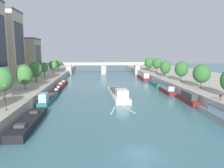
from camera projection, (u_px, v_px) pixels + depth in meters
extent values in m
plane|color=#42757F|center=(141.00, 154.00, 26.25)|extent=(400.00, 400.00, 0.00)
cube|color=#B7AD9E|center=(7.00, 83.00, 76.90)|extent=(36.00, 170.00, 2.53)
cube|color=#B7AD9E|center=(203.00, 81.00, 83.51)|extent=(36.00, 170.00, 2.53)
cube|color=silver|center=(118.00, 94.00, 60.51)|extent=(4.54, 20.87, 1.13)
cube|color=silver|center=(113.00, 88.00, 71.01)|extent=(3.71, 1.36, 0.93)
cube|color=silver|center=(118.00, 92.00, 60.42)|extent=(4.62, 20.87, 0.06)
cube|color=beige|center=(122.00, 93.00, 53.33)|extent=(3.03, 4.24, 2.11)
cube|color=black|center=(120.00, 91.00, 55.33)|extent=(2.32, 0.11, 0.59)
cube|color=brown|center=(116.00, 90.00, 62.42)|extent=(3.37, 10.89, 0.36)
cylinder|color=#232328|center=(123.00, 95.00, 54.29)|extent=(0.07, 0.07, 1.10)
cube|color=silver|center=(129.00, 110.00, 46.28)|extent=(2.18, 5.82, 0.03)
cube|color=silver|center=(113.00, 110.00, 45.84)|extent=(1.81, 5.91, 0.03)
cube|color=black|center=(29.00, 122.00, 36.17)|extent=(2.92, 15.01, 1.27)
cube|color=black|center=(40.00, 109.00, 43.88)|extent=(2.74, 1.27, 1.00)
cube|color=black|center=(29.00, 119.00, 36.07)|extent=(2.98, 15.01, 0.06)
cube|color=#38383D|center=(34.00, 112.00, 39.28)|extent=(1.45, 0.90, 0.40)
cube|color=#38383D|center=(20.00, 126.00, 31.89)|extent=(1.59, 1.10, 0.48)
cylinder|color=#232328|center=(22.00, 124.00, 31.58)|extent=(0.07, 0.07, 1.10)
cube|color=#23666B|center=(48.00, 100.00, 53.81)|extent=(2.67, 13.06, 1.03)
cube|color=#23666B|center=(54.00, 94.00, 60.55)|extent=(2.27, 1.27, 0.88)
cube|color=#23666B|center=(48.00, 98.00, 53.73)|extent=(2.72, 13.06, 0.06)
cube|color=#9EBCD6|center=(44.00, 98.00, 49.21)|extent=(1.83, 2.64, 2.00)
cube|color=black|center=(45.00, 95.00, 50.46)|extent=(1.42, 0.06, 0.56)
cube|color=brown|center=(49.00, 96.00, 54.98)|extent=(2.00, 6.81, 0.36)
cylinder|color=#232328|center=(46.00, 99.00, 49.81)|extent=(0.07, 0.07, 1.10)
cube|color=black|center=(58.00, 90.00, 66.67)|extent=(1.92, 9.42, 1.13)
cube|color=black|center=(60.00, 87.00, 71.60)|extent=(1.61, 1.28, 0.93)
cube|color=black|center=(58.00, 89.00, 66.58)|extent=(1.95, 9.42, 0.06)
cube|color=white|center=(58.00, 87.00, 68.57)|extent=(0.85, 0.92, 0.40)
cube|color=white|center=(56.00, 89.00, 63.96)|extent=(0.94, 1.12, 0.48)
cylinder|color=#232328|center=(57.00, 88.00, 63.76)|extent=(0.07, 0.07, 1.10)
cube|color=maroon|center=(62.00, 84.00, 79.12)|extent=(2.55, 12.32, 1.21)
cube|color=maroon|center=(65.00, 82.00, 85.50)|extent=(2.12, 1.31, 0.97)
cube|color=maroon|center=(62.00, 83.00, 79.02)|extent=(2.59, 12.33, 0.06)
cube|color=beige|center=(63.00, 81.00, 81.65)|extent=(1.12, 0.93, 0.40)
cube|color=beige|center=(61.00, 83.00, 75.59)|extent=(1.24, 1.13, 0.48)
cylinder|color=#232328|center=(61.00, 82.00, 75.32)|extent=(0.07, 0.07, 1.10)
cube|color=gray|center=(224.00, 120.00, 37.81)|extent=(3.00, 14.33, 1.21)
cube|color=gray|center=(204.00, 108.00, 45.17)|extent=(2.51, 1.32, 0.97)
cube|color=gray|center=(224.00, 116.00, 37.71)|extent=(3.05, 14.33, 0.06)
cube|color=maroon|center=(188.00, 100.00, 52.86)|extent=(2.17, 10.30, 1.20)
cube|color=maroon|center=(180.00, 95.00, 58.24)|extent=(1.75, 1.31, 0.97)
cube|color=maroon|center=(188.00, 98.00, 52.76)|extent=(2.20, 10.30, 0.06)
cube|color=#38383D|center=(189.00, 95.00, 52.14)|extent=(1.71, 6.60, 1.56)
cube|color=#4C4C51|center=(189.00, 92.00, 52.01)|extent=(1.83, 6.80, 0.08)
cylinder|color=#232328|center=(194.00, 98.00, 49.66)|extent=(0.07, 0.07, 1.10)
cube|color=maroon|center=(167.00, 91.00, 65.29)|extent=(2.31, 10.33, 1.15)
cube|color=maroon|center=(162.00, 88.00, 70.70)|extent=(2.04, 1.28, 0.94)
cube|color=maroon|center=(167.00, 89.00, 65.20)|extent=(2.35, 10.33, 0.06)
cube|color=#9EBCD6|center=(168.00, 87.00, 64.58)|extent=(1.86, 6.62, 1.49)
cube|color=#4C4C51|center=(168.00, 85.00, 64.46)|extent=(1.99, 6.82, 0.08)
cylinder|color=#232328|center=(172.00, 89.00, 62.09)|extent=(0.07, 0.07, 1.10)
cube|color=#23666B|center=(156.00, 84.00, 80.50)|extent=(2.68, 12.55, 1.05)
cube|color=#23666B|center=(151.00, 81.00, 86.99)|extent=(2.40, 1.26, 0.89)
cube|color=#23666B|center=(156.00, 83.00, 80.41)|extent=(2.74, 12.55, 0.06)
cube|color=#38383D|center=(154.00, 81.00, 83.09)|extent=(1.27, 0.92, 0.40)
cube|color=#38383D|center=(158.00, 83.00, 76.92)|extent=(1.40, 1.12, 0.48)
cylinder|color=#232328|center=(159.00, 82.00, 76.65)|extent=(0.07, 0.07, 1.10)
cube|color=maroon|center=(143.00, 78.00, 97.69)|extent=(3.03, 14.04, 1.26)
cube|color=maroon|center=(140.00, 76.00, 104.93)|extent=(2.84, 1.27, 1.00)
cube|color=maroon|center=(143.00, 77.00, 97.59)|extent=(3.09, 14.04, 0.06)
cube|color=beige|center=(146.00, 76.00, 92.74)|extent=(2.25, 2.81, 1.98)
cube|color=black|center=(145.00, 75.00, 94.09)|extent=(1.79, 0.04, 0.55)
cube|color=brown|center=(142.00, 76.00, 98.94)|extent=(2.35, 7.30, 0.36)
cylinder|color=#232328|center=(146.00, 76.00, 93.40)|extent=(0.07, 0.07, 1.10)
cylinder|color=brown|center=(3.00, 92.00, 45.39)|extent=(0.27, 0.27, 2.96)
ellipsoid|color=#427F3D|center=(2.00, 79.00, 44.95)|extent=(4.60, 4.60, 5.17)
cylinder|color=brown|center=(25.00, 85.00, 57.41)|extent=(0.25, 0.25, 2.54)
ellipsoid|color=#427F3D|center=(25.00, 75.00, 57.00)|extent=(4.28, 4.28, 5.37)
cylinder|color=brown|center=(36.00, 78.00, 71.59)|extent=(0.35, 0.35, 2.80)
ellipsoid|color=#427F3D|center=(36.00, 69.00, 71.15)|extent=(4.54, 4.54, 5.42)
cylinder|color=brown|center=(44.00, 74.00, 83.59)|extent=(0.33, 0.33, 3.01)
ellipsoid|color=#427F3D|center=(44.00, 67.00, 83.19)|extent=(3.36, 3.36, 3.95)
cylinder|color=brown|center=(53.00, 71.00, 98.75)|extent=(0.27, 0.27, 2.77)
ellipsoid|color=#427F3D|center=(53.00, 65.00, 98.36)|extent=(4.19, 4.19, 4.31)
cylinder|color=brown|center=(59.00, 68.00, 111.40)|extent=(0.25, 0.25, 3.21)
ellipsoid|color=#427F3D|center=(58.00, 63.00, 110.99)|extent=(3.23, 3.23, 4.09)
cylinder|color=brown|center=(201.00, 84.00, 58.74)|extent=(0.27, 0.27, 2.77)
ellipsoid|color=#336B2D|center=(202.00, 74.00, 58.32)|extent=(4.79, 4.79, 5.20)
cylinder|color=brown|center=(181.00, 77.00, 72.12)|extent=(0.31, 0.31, 2.96)
ellipsoid|color=#336B2D|center=(181.00, 69.00, 71.68)|extent=(4.50, 4.50, 5.18)
cylinder|color=brown|center=(165.00, 74.00, 86.82)|extent=(0.29, 0.29, 2.44)
ellipsoid|color=#336B2D|center=(165.00, 67.00, 86.41)|extent=(4.29, 4.29, 5.39)
cylinder|color=brown|center=(157.00, 70.00, 98.71)|extent=(0.36, 0.36, 3.51)
ellipsoid|color=#336B2D|center=(157.00, 63.00, 98.23)|extent=(4.28, 4.28, 4.97)
cylinder|color=brown|center=(149.00, 68.00, 112.55)|extent=(0.25, 0.25, 2.93)
ellipsoid|color=#336B2D|center=(149.00, 63.00, 112.08)|extent=(4.55, 4.55, 5.79)
cylinder|color=black|center=(5.00, 99.00, 36.35)|extent=(0.11, 0.11, 4.29)
sphere|color=#EAE5C6|center=(4.00, 86.00, 36.01)|extent=(0.28, 0.28, 0.28)
cylinder|color=black|center=(6.00, 110.00, 36.66)|extent=(0.22, 0.22, 0.20)
cube|color=#232833|center=(0.00, 41.00, 56.99)|extent=(0.04, 7.47, 14.39)
cube|color=beige|center=(4.00, 47.00, 71.97)|extent=(10.45, 10.59, 23.71)
cube|color=#4C515B|center=(1.00, 10.00, 70.13)|extent=(10.76, 10.91, 0.50)
cube|color=#232833|center=(20.00, 44.00, 72.25)|extent=(0.04, 8.47, 14.23)
cube|color=#B2A38E|center=(20.00, 58.00, 87.83)|extent=(14.84, 10.86, 15.34)
cube|color=#4C515B|center=(19.00, 39.00, 86.63)|extent=(15.28, 11.19, 0.50)
cube|color=#232833|center=(38.00, 56.00, 88.37)|extent=(0.04, 8.69, 9.20)
cube|color=#ADA899|center=(103.00, 65.00, 120.27)|extent=(63.16, 4.40, 0.60)
cube|color=#ADA899|center=(104.00, 63.00, 118.19)|extent=(63.16, 0.30, 0.90)
cube|color=#ADA899|center=(103.00, 63.00, 122.13)|extent=(63.16, 0.30, 0.90)
cube|color=#ADA899|center=(69.00, 70.00, 118.99)|extent=(2.80, 3.60, 5.26)
cube|color=#ADA899|center=(103.00, 70.00, 120.71)|extent=(2.80, 3.60, 5.26)
cube|color=#ADA899|center=(137.00, 69.00, 122.44)|extent=(2.80, 3.60, 5.26)
cylinder|color=#473D33|center=(220.00, 99.00, 44.04)|extent=(0.13, 0.13, 0.84)
cylinder|color=#473D33|center=(221.00, 99.00, 43.96)|extent=(0.13, 0.13, 0.84)
cube|color=black|center=(221.00, 96.00, 43.90)|extent=(0.39, 0.34, 0.56)
sphere|color=tan|center=(221.00, 94.00, 43.84)|extent=(0.21, 0.21, 0.21)
cylinder|color=black|center=(219.00, 95.00, 43.98)|extent=(0.09, 0.09, 0.54)
cylinder|color=black|center=(222.00, 96.00, 43.81)|extent=(0.09, 0.09, 0.54)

